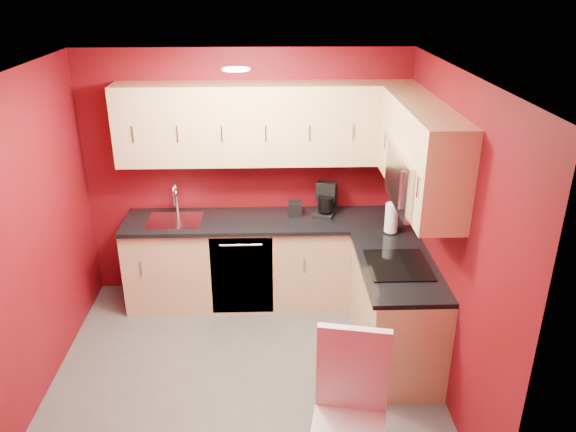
{
  "coord_description": "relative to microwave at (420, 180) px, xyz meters",
  "views": [
    {
      "loc": [
        0.24,
        -3.84,
        3.12
      ],
      "look_at": [
        0.38,
        0.55,
        1.22
      ],
      "focal_mm": 35.0,
      "sensor_mm": 36.0,
      "label": 1
    }
  ],
  "objects": [
    {
      "name": "floor",
      "position": [
        -1.39,
        -0.2,
        -1.66
      ],
      "size": [
        3.2,
        3.2,
        0.0
      ],
      "primitive_type": "plane",
      "color": "#53514E",
      "rests_on": "ground"
    },
    {
      "name": "ceiling",
      "position": [
        -1.39,
        -0.2,
        0.84
      ],
      "size": [
        3.2,
        3.2,
        0.0
      ],
      "primitive_type": "plane",
      "rotation": [
        3.14,
        0.0,
        0.0
      ],
      "color": "white",
      "rests_on": "wall_back"
    },
    {
      "name": "wall_back",
      "position": [
        -1.39,
        1.3,
        -0.41
      ],
      "size": [
        3.2,
        0.0,
        3.2
      ],
      "primitive_type": "plane",
      "rotation": [
        1.57,
        0.0,
        0.0
      ],
      "color": "maroon",
      "rests_on": "floor"
    },
    {
      "name": "wall_front",
      "position": [
        -1.39,
        -1.7,
        -0.41
      ],
      "size": [
        3.2,
        0.0,
        3.2
      ],
      "primitive_type": "plane",
      "rotation": [
        -1.57,
        0.0,
        0.0
      ],
      "color": "maroon",
      "rests_on": "floor"
    },
    {
      "name": "wall_left",
      "position": [
        -2.99,
        -0.2,
        -0.41
      ],
      "size": [
        0.0,
        3.0,
        3.0
      ],
      "primitive_type": "plane",
      "rotation": [
        1.57,
        0.0,
        1.57
      ],
      "color": "maroon",
      "rests_on": "floor"
    },
    {
      "name": "wall_right",
      "position": [
        0.21,
        -0.2,
        -0.41
      ],
      "size": [
        0.0,
        3.0,
        3.0
      ],
      "primitive_type": "plane",
      "rotation": [
        1.57,
        0.0,
        -1.57
      ],
      "color": "maroon",
      "rests_on": "floor"
    },
    {
      "name": "base_cabinets_back",
      "position": [
        -1.19,
        1.0,
        -1.22
      ],
      "size": [
        2.8,
        0.6,
        0.87
      ],
      "primitive_type": "cube",
      "color": "tan",
      "rests_on": "floor"
    },
    {
      "name": "base_cabinets_right",
      "position": [
        -0.09,
        0.05,
        -1.22
      ],
      "size": [
        0.6,
        1.3,
        0.87
      ],
      "primitive_type": "cube",
      "color": "tan",
      "rests_on": "floor"
    },
    {
      "name": "countertop_back",
      "position": [
        -1.19,
        0.99,
        -0.77
      ],
      "size": [
        2.8,
        0.63,
        0.04
      ],
      "primitive_type": "cube",
      "color": "black",
      "rests_on": "base_cabinets_back"
    },
    {
      "name": "countertop_right",
      "position": [
        -0.11,
        0.04,
        -0.77
      ],
      "size": [
        0.63,
        1.27,
        0.04
      ],
      "primitive_type": "cube",
      "color": "black",
      "rests_on": "base_cabinets_right"
    },
    {
      "name": "upper_cabinets_back",
      "position": [
        -1.19,
        1.13,
        0.17
      ],
      "size": [
        2.8,
        0.35,
        0.75
      ],
      "primitive_type": "cube",
      "color": "#E0B07F",
      "rests_on": "wall_back"
    },
    {
      "name": "upper_cabinets_right",
      "position": [
        0.03,
        0.24,
        0.23
      ],
      "size": [
        0.35,
        1.55,
        0.75
      ],
      "color": "#E0B07F",
      "rests_on": "wall_right"
    },
    {
      "name": "microwave",
      "position": [
        0.0,
        0.0,
        0.0
      ],
      "size": [
        0.42,
        0.76,
        0.42
      ],
      "color": "silver",
      "rests_on": "upper_cabinets_right"
    },
    {
      "name": "cooktop",
      "position": [
        -0.11,
        0.0,
        -0.74
      ],
      "size": [
        0.5,
        0.55,
        0.01
      ],
      "primitive_type": "cube",
      "color": "black",
      "rests_on": "countertop_right"
    },
    {
      "name": "sink",
      "position": [
        -2.09,
        1.0,
        -0.72
      ],
      "size": [
        0.52,
        0.42,
        0.35
      ],
      "color": "silver",
      "rests_on": "countertop_back"
    },
    {
      "name": "dishwasher_front",
      "position": [
        -1.44,
        0.71,
        -1.22
      ],
      "size": [
        0.6,
        0.02,
        0.82
      ],
      "primitive_type": "cube",
      "color": "black",
      "rests_on": "base_cabinets_back"
    },
    {
      "name": "downlight",
      "position": [
        -1.39,
        0.1,
        0.82
      ],
      "size": [
        0.2,
        0.2,
        0.01
      ],
      "primitive_type": "cylinder",
      "color": "white",
      "rests_on": "ceiling"
    },
    {
      "name": "coffee_maker",
      "position": [
        -0.62,
        1.07,
        -0.59
      ],
      "size": [
        0.26,
        0.3,
        0.32
      ],
      "primitive_type": null,
      "rotation": [
        0.0,
        0.0,
        -0.32
      ],
      "color": "black",
      "rests_on": "countertop_back"
    },
    {
      "name": "napkin_holder",
      "position": [
        -0.92,
        1.08,
        -0.68
      ],
      "size": [
        0.13,
        0.13,
        0.14
      ],
      "primitive_type": null,
      "rotation": [
        0.0,
        0.0,
        -0.0
      ],
      "color": "black",
      "rests_on": "countertop_back"
    },
    {
      "name": "paper_towel",
      "position": [
        -0.05,
        0.65,
        -0.61
      ],
      "size": [
        0.16,
        0.16,
        0.28
      ],
      "primitive_type": null,
      "rotation": [
        0.0,
        0.0,
        -0.02
      ],
      "color": "white",
      "rests_on": "countertop_right"
    },
    {
      "name": "dining_chair",
      "position": [
        -0.69,
        -1.4,
        -1.09
      ],
      "size": [
        0.55,
        0.56,
        1.14
      ],
      "primitive_type": null,
      "rotation": [
        0.0,
        0.0,
        -0.2
      ],
      "color": "silver",
      "rests_on": "floor"
    }
  ]
}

